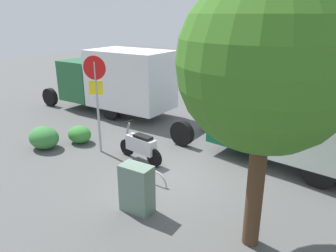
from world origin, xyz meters
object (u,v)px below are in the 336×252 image
Objects in this scene: motorcycle at (141,146)px; stop_sign at (96,90)px; box_truck_far at (115,79)px; utility_cabinet at (137,188)px; street_tree at (268,64)px; box_truck_near at (317,117)px; bike_rack_hoop at (155,184)px.

motorcycle is 2.30m from stop_sign.
box_truck_far is at bearing -32.14° from motorcycle.
motorcycle is 1.55× the size of utility_cabinet.
motorcycle is (-4.48, 3.38, -1.10)m from box_truck_far.
street_tree is (-4.38, 1.62, 3.13)m from motorcycle.
motorcycle is at bearing 33.04° from box_truck_near.
box_truck_near is at bearing -91.30° from street_tree.
stop_sign is at bearing 28.19° from box_truck_near.
stop_sign reaches higher than bike_rack_hoop.
box_truck_far is 1.32× the size of street_tree.
bike_rack_hoop is (3.09, -0.71, -3.65)m from street_tree.
street_tree is 4.83m from bike_rack_hoop.
motorcycle is at bearing -170.50° from stop_sign.
box_truck_near is 5.30m from motorcycle.
box_truck_near reaches higher than motorcycle.
street_tree is at bearing 167.06° from bike_rack_hoop.
motorcycle is at bearing -50.74° from utility_cabinet.
street_tree is 4.48× the size of utility_cabinet.
stop_sign reaches higher than utility_cabinet.
utility_cabinet is (-1.75, 2.14, 0.07)m from motorcycle.
box_truck_near is at bearing -119.99° from utility_cabinet.
box_truck_near is 5.02m from bike_rack_hoop.
utility_cabinet is at bearing 62.98° from box_truck_near.
bike_rack_hoop is (-2.89, 0.65, -2.16)m from stop_sign.
box_truck_far is 2.15× the size of stop_sign.
box_truck_far is 7.38m from bike_rack_hoop.
motorcycle is (4.48, 2.59, -1.13)m from box_truck_near.
motorcycle is 5.62m from street_tree.
stop_sign is at bearing -29.26° from utility_cabinet.
box_truck_near is 4.67m from street_tree.
stop_sign is 4.14m from utility_cabinet.
box_truck_near reaches higher than utility_cabinet.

